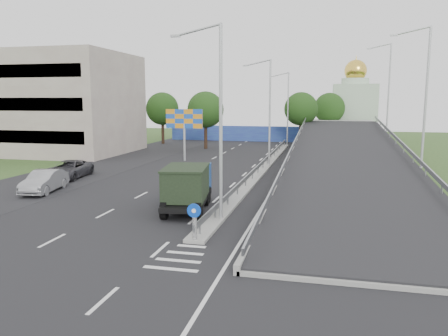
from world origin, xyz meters
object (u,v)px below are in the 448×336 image
(lamp_post_near, at_px, (217,112))
(dump_truck, at_px, (188,185))
(lamp_post_mid, at_px, (268,107))
(billboard, at_px, (184,122))
(lamp_post_far, at_px, (287,105))
(parked_car_b, at_px, (44,181))
(church, at_px, (354,107))
(sign_bollard, at_px, (194,221))
(parked_car_c, at_px, (69,169))

(lamp_post_near, height_order, dump_truck, lamp_post_near)
(lamp_post_near, height_order, lamp_post_mid, same)
(lamp_post_near, relative_size, billboard, 1.83)
(lamp_post_far, distance_m, dump_truck, 38.15)
(dump_truck, distance_m, parked_car_b, 11.64)
(lamp_post_far, distance_m, church, 17.15)
(church, distance_m, dump_truck, 53.39)
(lamp_post_near, relative_size, lamp_post_mid, 1.00)
(lamp_post_mid, relative_size, dump_truck, 1.59)
(billboard, bearing_deg, sign_bollard, -70.79)
(lamp_post_near, height_order, parked_car_c, lamp_post_near)
(lamp_post_near, bearing_deg, dump_truck, 137.18)
(parked_car_c, bearing_deg, sign_bollard, -49.11)
(dump_truck, xyz_separation_m, parked_car_b, (-11.38, 2.35, -0.70))
(lamp_post_near, distance_m, lamp_post_far, 40.00)
(lamp_post_far, distance_m, parked_car_b, 38.38)
(billboard, distance_m, parked_car_c, 14.01)
(lamp_post_far, distance_m, parked_car_c, 34.13)
(lamp_post_far, bearing_deg, lamp_post_near, -90.00)
(lamp_post_near, distance_m, parked_car_c, 18.83)
(dump_truck, bearing_deg, lamp_post_mid, 73.69)
(church, xyz_separation_m, parked_car_c, (-25.10, -44.13, -4.57))
(sign_bollard, height_order, parked_car_c, sign_bollard)
(lamp_post_near, distance_m, parked_car_b, 15.29)
(lamp_post_near, height_order, lamp_post_far, same)
(church, distance_m, billboard, 37.23)
(church, xyz_separation_m, billboard, (-19.00, -32.00, -1.12))
(sign_bollard, xyz_separation_m, church, (10.00, 57.83, 4.28))
(sign_bollard, distance_m, parked_car_c, 20.39)
(sign_bollard, bearing_deg, parked_car_b, 148.50)
(sign_bollard, height_order, lamp_post_far, lamp_post_far)
(lamp_post_near, bearing_deg, sign_bollard, -91.64)
(sign_bollard, height_order, church, church)
(parked_car_b, bearing_deg, lamp_post_mid, 38.52)
(lamp_post_mid, bearing_deg, parked_car_c, -146.35)
(billboard, xyz_separation_m, dump_truck, (6.77, -19.83, -2.71))
(lamp_post_mid, height_order, parked_car_c, lamp_post_mid)
(lamp_post_far, height_order, parked_car_c, lamp_post_far)
(lamp_post_mid, height_order, billboard, lamp_post_mid)
(billboard, bearing_deg, parked_car_b, -104.77)
(lamp_post_mid, height_order, lamp_post_far, same)
(lamp_post_near, bearing_deg, lamp_post_mid, 90.00)
(lamp_post_near, relative_size, parked_car_c, 1.91)
(parked_car_b, bearing_deg, sign_bollard, -41.44)
(dump_truck, bearing_deg, lamp_post_near, -51.66)
(sign_bollard, bearing_deg, church, 80.19)
(billboard, bearing_deg, dump_truck, -71.15)
(lamp_post_far, height_order, church, church)
(church, xyz_separation_m, parked_car_b, (-23.61, -49.49, -4.53))
(parked_car_b, bearing_deg, parked_car_c, 95.65)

